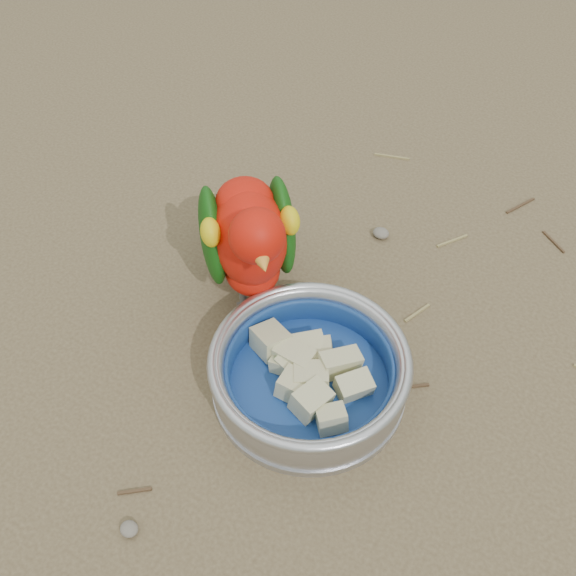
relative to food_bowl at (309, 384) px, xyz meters
The scene contains 6 objects.
ground 0.02m from the food_bowl, 66.62° to the left, with size 60.00×60.00×0.00m, color brown.
food_bowl is the anchor object (origin of this frame).
bowl_wall 0.03m from the food_bowl, ahead, with size 0.22×0.22×0.04m, color #B2B2BA, non-canonical shape.
fruit_wedges 0.02m from the food_bowl, ahead, with size 0.13×0.13×0.03m, color #C1BC8C, non-canonical shape.
lory_parrot 0.17m from the food_bowl, 148.97° to the left, with size 0.11×0.24×0.19m, color red, non-canonical shape.
ground_debris 0.05m from the food_bowl, 91.21° to the left, with size 0.90×0.80×0.01m, color #90814D, non-canonical shape.
Camera 1 is at (0.19, -0.38, 0.63)m, focal length 40.00 mm.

